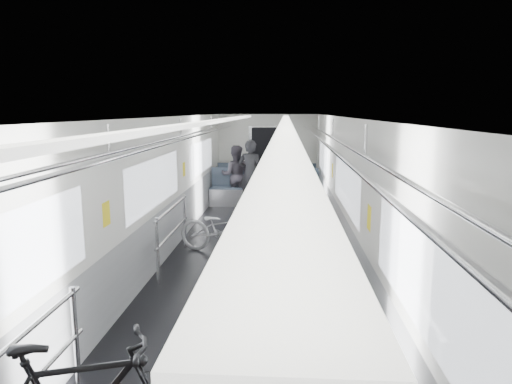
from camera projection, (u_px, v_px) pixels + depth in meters
car_shell at (257, 183)px, 8.82m from camera, size 3.02×14.01×2.41m
bike_left_far at (223, 229)px, 8.06m from camera, size 1.77×1.02×0.88m
bike_right_near at (288, 310)px, 4.56m from camera, size 1.85×0.87×1.07m
bike_right_mid at (288, 226)px, 8.18m from camera, size 1.86×1.01×0.93m
bike_right_far at (287, 217)px, 8.77m from camera, size 1.68×0.73×0.98m
bike_aisle at (282, 190)px, 11.71m from camera, size 0.75×1.87×0.96m
person_standing at (251, 174)px, 11.79m from camera, size 0.73×0.56×1.77m
person_seated at (235, 175)px, 12.22m from camera, size 0.81×0.65×1.60m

